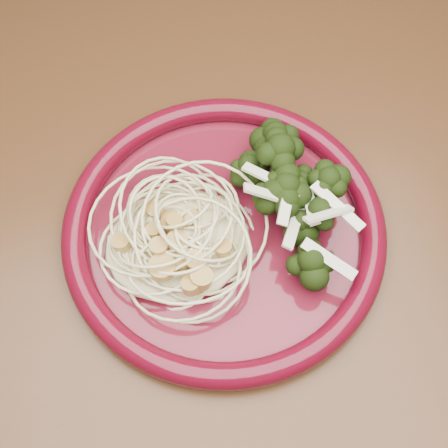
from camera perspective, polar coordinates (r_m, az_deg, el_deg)
name	(u,v)px	position (r m, az deg, el deg)	size (l,w,h in m)	color
dining_table	(122,334)	(0.64, -9.32, -9.94)	(1.20, 0.80, 0.75)	#472814
dinner_plate	(224,229)	(0.55, 0.00, -0.47)	(0.31, 0.31, 0.02)	#520F1C
spaghetti_pile	(177,239)	(0.54, -4.33, -1.35)	(0.13, 0.11, 0.03)	beige
scallop_cluster	(174,221)	(0.51, -4.57, 0.30)	(0.11, 0.11, 0.04)	tan
broccoli_pile	(281,200)	(0.55, 5.22, 2.18)	(0.08, 0.14, 0.05)	black
onion_garnish	(284,182)	(0.52, 5.49, 3.88)	(0.06, 0.09, 0.05)	beige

